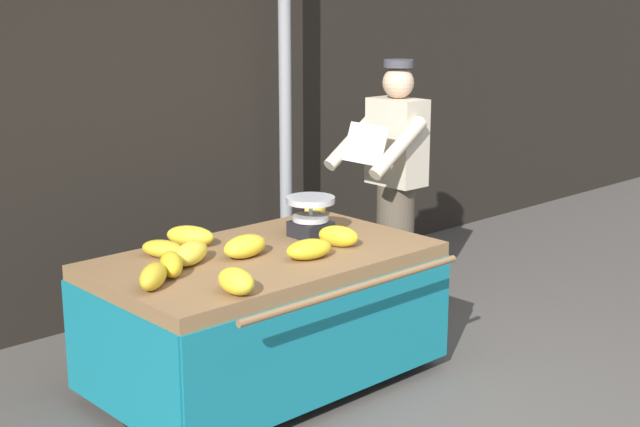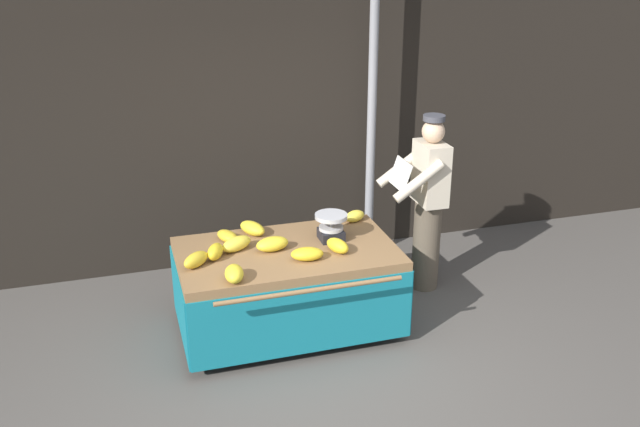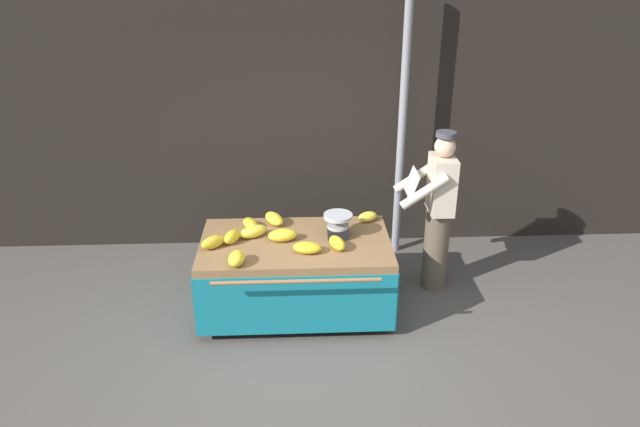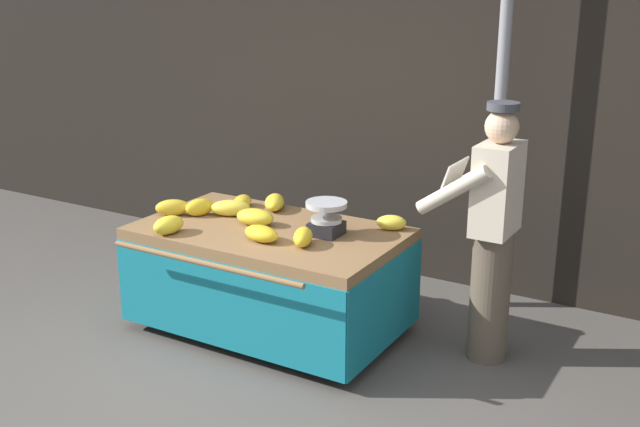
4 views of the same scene
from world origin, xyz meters
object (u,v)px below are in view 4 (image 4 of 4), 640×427
banana_bunch_0 (173,208)px  street_pole (500,105)px  banana_bunch_8 (255,217)px  banana_bunch_6 (169,225)px  vendor_person (492,233)px  banana_bunch_7 (230,208)px  banana_bunch_9 (275,202)px  banana_cart (269,256)px  banana_bunch_3 (303,237)px  banana_bunch_5 (261,234)px  banana_bunch_4 (242,202)px  weighing_scale (326,218)px  banana_bunch_2 (200,207)px  banana_bunch_1 (391,223)px

banana_bunch_0 → street_pole: bearing=34.0°
banana_bunch_8 → banana_bunch_6: bearing=-132.0°
vendor_person → banana_bunch_7: bearing=-171.2°
banana_bunch_0 → banana_bunch_9: bearing=41.8°
banana_cart → banana_bunch_6: size_ratio=7.80×
banana_bunch_9 → banana_bunch_6: bearing=-110.7°
banana_bunch_9 → banana_bunch_3: bearing=-43.4°
banana_bunch_5 → banana_bunch_4: bearing=135.2°
street_pole → weighing_scale: 1.53m
banana_bunch_0 → banana_bunch_4: bearing=52.1°
weighing_scale → banana_bunch_2: bearing=-174.9°
banana_bunch_6 → vendor_person: 2.15m
banana_bunch_6 → banana_bunch_9: banana_bunch_6 is taller
banana_bunch_2 → banana_bunch_7: banana_bunch_2 is taller
banana_bunch_2 → banana_cart: bearing=0.4°
banana_bunch_0 → banana_bunch_8: 0.66m
banana_bunch_5 → banana_bunch_6: size_ratio=1.11×
banana_bunch_1 → banana_bunch_9: 0.95m
banana_bunch_5 → banana_bunch_9: size_ratio=0.94×
banana_bunch_4 → banana_bunch_3: bearing=-30.0°
banana_bunch_0 → banana_bunch_7: (0.36, 0.21, -0.00)m
weighing_scale → banana_bunch_8: (-0.53, -0.07, -0.06)m
street_pole → banana_bunch_8: (-1.32, -1.20, -0.73)m
banana_bunch_1 → banana_bunch_2: bearing=-162.9°
banana_bunch_5 → vendor_person: vendor_person is taller
banana_bunch_0 → banana_bunch_1: banana_bunch_0 is taller
banana_bunch_6 → vendor_person: vendor_person is taller
banana_bunch_4 → banana_bunch_5: (0.55, -0.55, 0.01)m
banana_bunch_4 → banana_bunch_6: bearing=-95.9°
banana_bunch_4 → banana_bunch_0: bearing=-127.9°
banana_cart → street_pole: bearing=45.5°
banana_cart → banana_bunch_1: size_ratio=8.95×
banana_bunch_8 → banana_bunch_9: bearing=103.4°
street_pole → banana_bunch_0: 2.48m
banana_bunch_1 → banana_bunch_7: bearing=-165.3°
weighing_scale → banana_bunch_8: bearing=-172.5°
banana_cart → banana_bunch_6: (-0.52, -0.43, 0.26)m
street_pole → banana_bunch_0: size_ratio=12.53×
banana_cart → banana_bunch_9: banana_bunch_9 is taller
banana_bunch_6 → banana_bunch_9: size_ratio=0.84×
banana_cart → banana_bunch_8: size_ratio=6.64×
weighing_scale → banana_bunch_7: size_ratio=0.96×
weighing_scale → banana_bunch_8: size_ratio=1.01×
weighing_scale → street_pole: bearing=55.4°
banana_bunch_1 → banana_bunch_3: (-0.36, -0.58, 0.01)m
banana_bunch_5 → banana_bunch_3: bearing=13.6°
banana_bunch_3 → banana_bunch_8: banana_bunch_8 is taller
street_pole → vendor_person: (0.26, -0.82, -0.68)m
banana_bunch_5 → banana_bunch_2: bearing=161.5°
banana_bunch_7 → banana_bunch_9: banana_bunch_7 is taller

